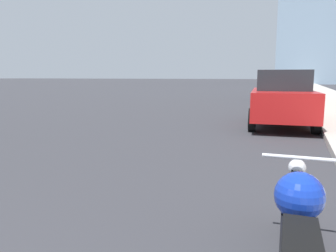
{
  "coord_description": "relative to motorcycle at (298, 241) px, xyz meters",
  "views": [
    {
      "loc": [
        3.31,
        1.15,
        1.52
      ],
      "look_at": [
        1.49,
        5.88,
        0.75
      ],
      "focal_mm": 35.0,
      "sensor_mm": 36.0,
      "label": 1
    }
  ],
  "objects": [
    {
      "name": "parked_car_silver",
      "position": [
        -0.37,
        44.27,
        0.41
      ],
      "size": [
        1.89,
        4.45,
        1.67
      ],
      "rotation": [
        0.0,
        0.0,
        -0.03
      ],
      "color": "#BCBCC1",
      "rests_on": "ground_plane"
    },
    {
      "name": "motorcycle",
      "position": [
        0.0,
        0.0,
        0.0
      ],
      "size": [
        0.62,
        2.62,
        0.83
      ],
      "rotation": [
        0.0,
        0.0,
        0.02
      ],
      "color": "black",
      "rests_on": "ground_plane"
    },
    {
      "name": "parked_car_white",
      "position": [
        -0.59,
        55.16,
        0.43
      ],
      "size": [
        2.22,
        4.7,
        1.7
      ],
      "rotation": [
        0.0,
        0.0,
        0.07
      ],
      "color": "silver",
      "rests_on": "ground_plane"
    },
    {
      "name": "parked_car_yellow",
      "position": [
        -0.65,
        31.1,
        0.42
      ],
      "size": [
        2.07,
        4.54,
        1.67
      ],
      "rotation": [
        0.0,
        0.0,
        -0.09
      ],
      "color": "gold",
      "rests_on": "ground_plane"
    },
    {
      "name": "parked_car_black",
      "position": [
        -0.49,
        20.33,
        0.38
      ],
      "size": [
        2.35,
        4.71,
        1.58
      ],
      "rotation": [
        0.0,
        0.0,
        0.1
      ],
      "color": "black",
      "rests_on": "ground_plane"
    },
    {
      "name": "parked_car_red",
      "position": [
        -0.44,
        8.37,
        0.44
      ],
      "size": [
        2.13,
        4.31,
        1.71
      ],
      "rotation": [
        0.0,
        0.0,
        0.09
      ],
      "color": "red",
      "rests_on": "ground_plane"
    },
    {
      "name": "sidewalk",
      "position": [
        2.15,
        36.59,
        -0.34
      ],
      "size": [
        3.01,
        240.0,
        0.15
      ],
      "color": "#B2ADA3",
      "rests_on": "ground_plane"
    }
  ]
}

